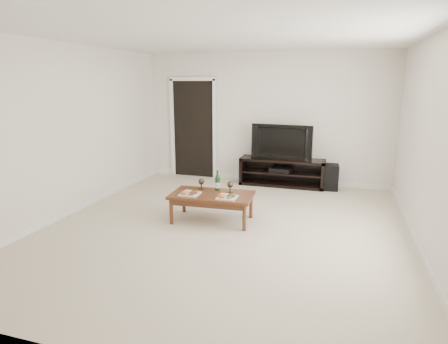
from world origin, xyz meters
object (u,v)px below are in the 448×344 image
media_console (282,172)px  subwoofer (329,177)px  coffee_table (212,207)px  television (283,141)px

media_console → subwoofer: size_ratio=3.37×
subwoofer → coffee_table: size_ratio=0.41×
media_console → television: (0.00, 0.00, 0.62)m
television → subwoofer: 1.12m
subwoofer → coffee_table: (-1.61, -2.27, -0.04)m
media_console → television: television is taller
television → coffee_table: 2.47m
television → subwoofer: (0.92, -0.01, -0.65)m
media_console → coffee_table: 2.38m
media_console → coffee_table: size_ratio=1.38×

